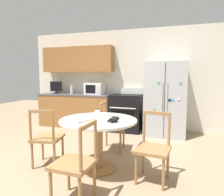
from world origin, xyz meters
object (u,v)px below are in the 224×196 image
at_px(dining_chair_left, 47,138).
at_px(candle_glass, 97,113).
at_px(dining_chair_right, 153,148).
at_px(oven_range, 126,112).
at_px(wallet, 113,120).
at_px(countertop_tv, 56,87).
at_px(dining_chair_near, 76,164).
at_px(refrigerator, 165,99).
at_px(counter_bottle, 72,90).
at_px(microwave, 95,89).
at_px(dining_chair_far, 112,127).

bearing_deg(dining_chair_left, candle_glass, 20.03).
bearing_deg(dining_chair_right, oven_range, -61.32).
bearing_deg(dining_chair_right, wallet, 9.07).
xyz_separation_m(countertop_tv, dining_chair_left, (1.36, -2.38, -0.65)).
height_order(dining_chair_right, wallet, dining_chair_right).
bearing_deg(dining_chair_near, wallet, -14.12).
relative_size(refrigerator, wallet, 9.81).
bearing_deg(wallet, oven_range, 99.18).
distance_m(dining_chair_left, dining_chair_near, 1.09).
distance_m(dining_chair_right, wallet, 0.65).
distance_m(oven_range, counter_bottle, 1.66).
height_order(candle_glass, wallet, candle_glass).
height_order(refrigerator, countertop_tv, refrigerator).
height_order(microwave, dining_chair_near, microwave).
xyz_separation_m(candle_glass, wallet, (0.39, -0.38, -0.01)).
bearing_deg(oven_range, refrigerator, -4.07).
distance_m(microwave, dining_chair_far, 1.84).
bearing_deg(wallet, microwave, 117.64).
height_order(refrigerator, wallet, refrigerator).
bearing_deg(counter_bottle, dining_chair_far, -42.02).
bearing_deg(countertop_tv, refrigerator, -1.84).
bearing_deg(candle_glass, countertop_tv, 135.96).
relative_size(dining_chair_near, dining_chair_far, 1.00).
bearing_deg(dining_chair_far, oven_range, 177.86).
height_order(dining_chair_left, candle_glass, dining_chair_left).
height_order(countertop_tv, counter_bottle, countertop_tv).
height_order(dining_chair_near, wallet, dining_chair_near).
distance_m(microwave, dining_chair_near, 3.32).
bearing_deg(dining_chair_right, counter_bottle, -36.61).
bearing_deg(oven_range, dining_chair_near, -86.89).
distance_m(counter_bottle, dining_chair_left, 2.63).
relative_size(refrigerator, oven_range, 1.58).
height_order(microwave, counter_bottle, microwave).
height_order(dining_chair_left, dining_chair_right, same).
bearing_deg(wallet, dining_chair_near, -106.60).
bearing_deg(dining_chair_left, refrigerator, 42.90).
relative_size(oven_range, microwave, 2.27).
bearing_deg(refrigerator, dining_chair_right, -91.07).
distance_m(oven_range, dining_chair_far, 1.41).
distance_m(candle_glass, wallet, 0.55).
relative_size(microwave, dining_chair_right, 0.53).
bearing_deg(candle_glass, dining_chair_far, 82.12).
distance_m(dining_chair_far, candle_glass, 0.64).
bearing_deg(refrigerator, dining_chair_far, -123.90).
bearing_deg(counter_bottle, oven_range, -2.11).
bearing_deg(wallet, dining_chair_right, 2.18).
distance_m(microwave, candle_glass, 2.19).
bearing_deg(candle_glass, microwave, 113.29).
relative_size(counter_bottle, dining_chair_left, 0.32).
xyz_separation_m(oven_range, candle_glass, (-0.01, -1.94, 0.32)).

